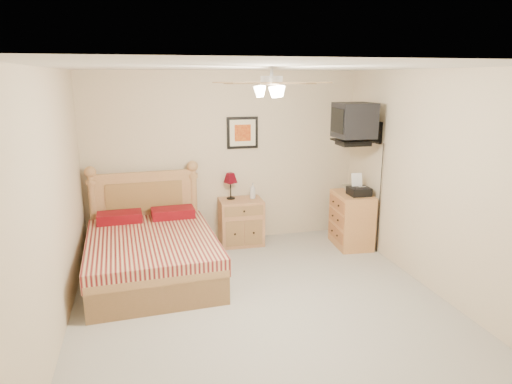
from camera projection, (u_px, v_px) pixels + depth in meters
floor at (264, 309)px, 4.88m from camera, size 4.50×4.50×0.00m
ceiling at (266, 67)px, 4.26m from camera, size 4.00×4.50×0.04m
wall_back at (224, 158)px, 6.68m from camera, size 4.00×0.04×2.50m
wall_front at (376, 299)px, 2.46m from camera, size 4.00×0.04×2.50m
wall_left at (50, 210)px, 4.09m from camera, size 0.04×4.50×2.50m
wall_right at (439, 185)px, 5.05m from camera, size 0.04×4.50×2.50m
bed at (151, 229)px, 5.51m from camera, size 1.58×2.02×1.26m
nightstand at (241, 222)px, 6.72m from camera, size 0.63×0.48×0.67m
table_lamp at (231, 186)px, 6.65m from camera, size 0.27×0.27×0.39m
lotion_bottle at (253, 191)px, 6.68m from camera, size 0.09×0.09×0.23m
framed_picture at (242, 133)px, 6.64m from camera, size 0.46×0.04×0.46m
dresser at (352, 220)px, 6.63m from camera, size 0.51×0.70×0.79m
fax_machine at (359, 185)px, 6.40m from camera, size 0.29×0.31×0.30m
magazine_lower at (345, 189)px, 6.74m from camera, size 0.27×0.31×0.03m
magazine_upper at (346, 187)px, 6.76m from camera, size 0.23×0.31×0.02m
wall_tv at (364, 123)px, 6.11m from camera, size 0.56×0.46×0.58m
ceiling_fan at (271, 83)px, 4.11m from camera, size 1.14×1.14×0.28m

